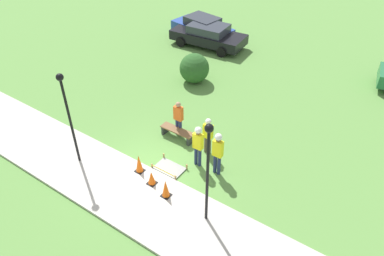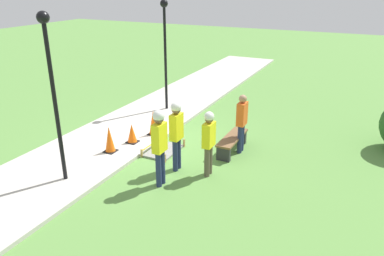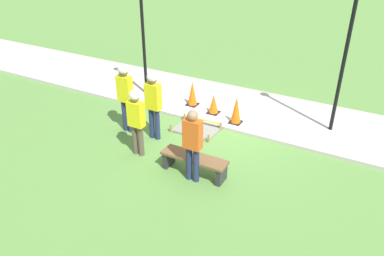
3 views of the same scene
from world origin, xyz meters
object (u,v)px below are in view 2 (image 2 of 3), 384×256
object	(u,v)px
traffic_cone_sidewalk_edge	(110,139)
park_bench	(232,141)
lamppost_far	(165,40)
traffic_cone_near_patch	(153,123)
worker_assistant	(159,140)
traffic_cone_far_patch	(132,133)
bystander_in_orange_shirt	(242,120)
lamppost_near	(51,76)
worker_supervisor	(176,129)
worker_trainee	(209,138)

from	to	relation	value
traffic_cone_sidewalk_edge	park_bench	world-z (taller)	traffic_cone_sidewalk_edge
lamppost_far	traffic_cone_near_patch	bearing A→B (deg)	20.43
worker_assistant	park_bench	bearing A→B (deg)	160.83
traffic_cone_far_patch	worker_assistant	xyz separation A→B (m)	(1.69, 2.00, 0.81)
park_bench	bystander_in_orange_shirt	xyz separation A→B (m)	(-0.09, 0.23, 0.67)
worker_assistant	traffic_cone_far_patch	bearing A→B (deg)	-130.15
traffic_cone_far_patch	lamppost_near	world-z (taller)	lamppost_near
traffic_cone_near_patch	park_bench	bearing A→B (deg)	92.11
traffic_cone_far_patch	worker_supervisor	distance (m)	2.26
worker_assistant	traffic_cone_near_patch	bearing A→B (deg)	-145.37
traffic_cone_sidewalk_edge	lamppost_far	size ratio (longest dim) A/B	0.19
traffic_cone_sidewalk_edge	worker_supervisor	world-z (taller)	worker_supervisor
lamppost_near	lamppost_far	distance (m)	5.95
lamppost_near	worker_supervisor	bearing A→B (deg)	129.69
traffic_cone_near_patch	bystander_in_orange_shirt	xyz separation A→B (m)	(-0.18, 2.88, 0.50)
traffic_cone_near_patch	traffic_cone_far_patch	xyz separation A→B (m)	(0.84, -0.26, -0.11)
lamppost_near	worker_assistant	bearing A→B (deg)	112.79
traffic_cone_sidewalk_edge	lamppost_near	world-z (taller)	lamppost_near
park_bench	lamppost_near	world-z (taller)	lamppost_near
traffic_cone_near_patch	traffic_cone_far_patch	size ratio (longest dim) A/B	1.36
worker_supervisor	bystander_in_orange_shirt	bearing A→B (deg)	147.29
worker_supervisor	lamppost_near	xyz separation A→B (m)	(1.83, -2.21, 1.58)
traffic_cone_sidewalk_edge	worker_assistant	world-z (taller)	worker_assistant
traffic_cone_far_patch	traffic_cone_sidewalk_edge	size ratio (longest dim) A/B	0.77
traffic_cone_sidewalk_edge	lamppost_far	world-z (taller)	lamppost_far
lamppost_far	traffic_cone_far_patch	bearing A→B (deg)	11.37
traffic_cone_sidewalk_edge	worker_trainee	bearing A→B (deg)	92.61
bystander_in_orange_shirt	lamppost_far	bearing A→B (deg)	-121.06
traffic_cone_sidewalk_edge	traffic_cone_near_patch	bearing A→B (deg)	164.91
lamppost_near	lamppost_far	size ratio (longest dim) A/B	1.01
lamppost_far	traffic_cone_sidewalk_edge	bearing A→B (deg)	6.47
worker_supervisor	lamppost_far	distance (m)	5.13
lamppost_far	bystander_in_orange_shirt	bearing A→B (deg)	58.94
park_bench	lamppost_near	bearing A→B (deg)	-41.42
park_bench	bystander_in_orange_shirt	bearing A→B (deg)	110.25
bystander_in_orange_shirt	lamppost_far	xyz separation A→B (m)	(-2.29, -3.81, 1.73)
bystander_in_orange_shirt	traffic_cone_near_patch	bearing A→B (deg)	-86.37
traffic_cone_far_patch	worker_trainee	size ratio (longest dim) A/B	0.34
worker_assistant	lamppost_near	world-z (taller)	lamppost_near
traffic_cone_sidewalk_edge	worker_trainee	distance (m)	3.10
worker_supervisor	worker_trainee	bearing A→B (deg)	96.08
worker_trainee	worker_supervisor	bearing A→B (deg)	-83.92
traffic_cone_sidewalk_edge	worker_assistant	size ratio (longest dim) A/B	0.39
park_bench	worker_trainee	world-z (taller)	worker_trainee
traffic_cone_far_patch	lamppost_far	xyz separation A→B (m)	(-3.31, -0.67, 2.33)
traffic_cone_sidewalk_edge	park_bench	xyz separation A→B (m)	(-1.77, 3.11, -0.16)
traffic_cone_far_patch	lamppost_near	xyz separation A→B (m)	(2.62, -0.23, 2.35)
traffic_cone_far_patch	bystander_in_orange_shirt	size ratio (longest dim) A/B	0.34
bystander_in_orange_shirt	lamppost_near	size ratio (longest dim) A/B	0.43
park_bench	traffic_cone_far_patch	bearing A→B (deg)	-72.18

